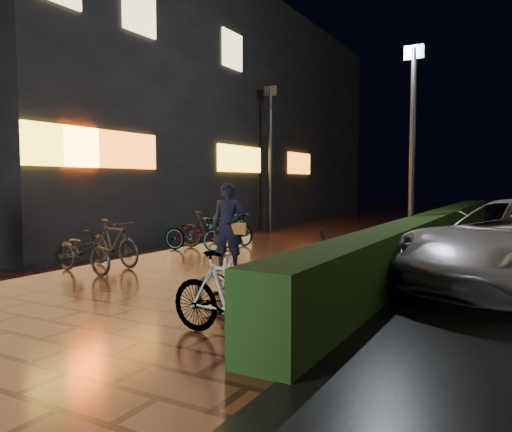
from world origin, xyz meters
The scene contains 10 objects.
ground centered at (0.00, 0.00, 0.00)m, with size 80.00×80.00×0.00m, color #381911.
hedge centered at (3.30, 8.00, 0.50)m, with size 0.70×20.00×1.00m, color black.
storefront_block centered at (-9.50, 11.50, 4.50)m, with size 12.09×22.00×9.00m.
lamp_post_hedge centered at (2.96, 6.22, 2.75)m, with size 0.48×0.14×5.01m.
lamp_post_sf centered at (-2.75, 9.93, 2.85)m, with size 0.50×0.15×5.19m.
cyclist centered at (0.42, 2.10, 0.67)m, with size 0.90×1.33×1.81m.
traffic_barrier centered at (2.60, 2.57, 0.32)m, with size 0.41×1.59×0.64m.
cart_assembly centered at (2.31, 2.91, 0.49)m, with size 0.58×0.53×0.96m.
parked_bikes_storefront centered at (-2.28, 3.82, 0.47)m, with size 1.97×6.08×1.01m.
parked_bikes_hedge centered at (2.38, -0.68, 0.48)m, with size 1.88×1.44×1.01m.
Camera 1 is at (5.49, -5.96, 1.83)m, focal length 35.00 mm.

